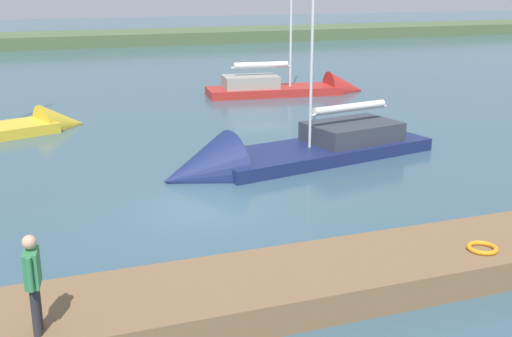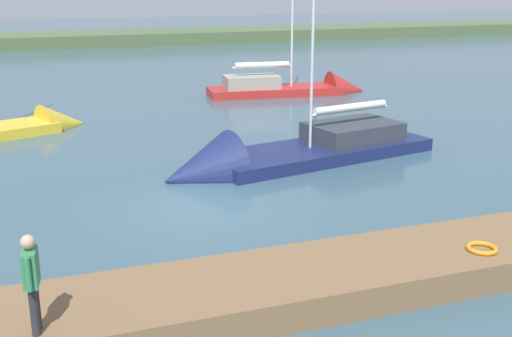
% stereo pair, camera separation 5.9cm
% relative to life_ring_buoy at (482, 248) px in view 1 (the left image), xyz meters
% --- Properties ---
extents(ground_plane, '(200.00, 200.00, 0.00)m').
position_rel_life_ring_buoy_xyz_m(ground_plane, '(4.59, -6.17, -0.69)').
color(ground_plane, '#385666').
extents(far_shoreline, '(180.00, 8.00, 2.40)m').
position_rel_life_ring_buoy_xyz_m(far_shoreline, '(4.59, -56.43, -0.69)').
color(far_shoreline, '#4C603D').
rests_on(far_shoreline, ground_plane).
extents(dock_pier, '(20.20, 2.48, 0.64)m').
position_rel_life_ring_buoy_xyz_m(dock_pier, '(4.59, -0.50, -0.37)').
color(dock_pier, brown).
rests_on(dock_pier, ground_plane).
extents(life_ring_buoy, '(0.66, 0.66, 0.10)m').
position_rel_life_ring_buoy_xyz_m(life_ring_buoy, '(0.00, 0.00, 0.00)').
color(life_ring_buoy, orange).
rests_on(life_ring_buoy, dock_pier).
extents(sailboat_mid_channel, '(10.70, 4.67, 12.72)m').
position_rel_life_ring_buoy_xyz_m(sailboat_mid_channel, '(0.98, -9.63, -0.49)').
color(sailboat_mid_channel, navy).
rests_on(sailboat_mid_channel, ground_plane).
extents(sailboat_far_right, '(9.27, 3.29, 11.03)m').
position_rel_life_ring_buoy_xyz_m(sailboat_far_right, '(-5.76, -22.76, -0.48)').
color(sailboat_far_right, '#B22823').
rests_on(sailboat_far_right, ground_plane).
extents(person_on_dock, '(0.28, 0.65, 1.71)m').
position_rel_life_ring_buoy_xyz_m(person_on_dock, '(9.03, 0.21, 0.94)').
color(person_on_dock, '#28282D').
rests_on(person_on_dock, dock_pier).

